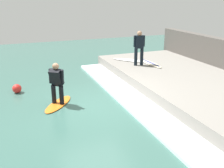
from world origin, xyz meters
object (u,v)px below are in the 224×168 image
object	(u,v)px
surfboard_riding	(58,104)
surfboard_waiting_near	(151,63)
surfboard_spare	(131,60)
marker_buoy	(17,89)
surfer_waiting_near	(139,46)
surfer_riding	(57,81)

from	to	relation	value
surfboard_riding	surfboard_waiting_near	world-z (taller)	surfboard_waiting_near
surfboard_riding	surfboard_spare	distance (m)	5.39
surfboard_riding	marker_buoy	xyz separation A→B (m)	(-1.30, 1.80, 0.15)
surfer_waiting_near	marker_buoy	xyz separation A→B (m)	(-5.60, -0.41, -1.24)
surfboard_spare	surfboard_waiting_near	bearing A→B (deg)	-56.51
surfboard_riding	marker_buoy	distance (m)	2.23
surfer_waiting_near	surfboard_waiting_near	bearing A→B (deg)	-0.46
surfer_riding	marker_buoy	size ratio (longest dim) A/B	4.14
marker_buoy	surfboard_spare	bearing A→B (deg)	13.33
surfboard_riding	surfer_waiting_near	bearing A→B (deg)	27.23
surfer_waiting_near	surfboard_waiting_near	distance (m)	1.11
surfboard_riding	marker_buoy	world-z (taller)	marker_buoy
surfer_waiting_near	surfboard_spare	world-z (taller)	surfer_waiting_near
surfer_riding	surfboard_spare	distance (m)	5.37
marker_buoy	surfer_waiting_near	bearing A→B (deg)	4.16
surfer_riding	marker_buoy	bearing A→B (deg)	125.80
surfboard_waiting_near	marker_buoy	world-z (taller)	surfboard_waiting_near
surfboard_waiting_near	surfboard_riding	bearing A→B (deg)	-156.05
surfer_waiting_near	surfboard_spare	bearing A→B (deg)	86.95
surfboard_waiting_near	surfboard_spare	size ratio (longest dim) A/B	1.01
surfer_riding	marker_buoy	xyz separation A→B (m)	(-1.30, 1.80, -0.70)
surfboard_waiting_near	surfboard_spare	distance (m)	1.12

